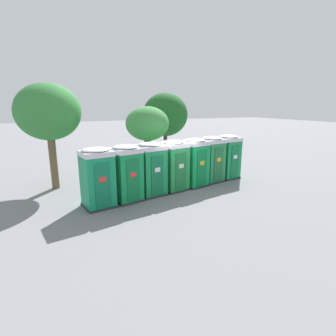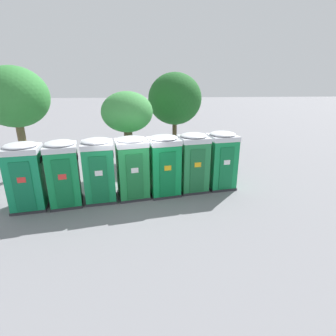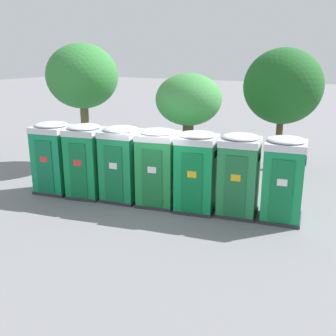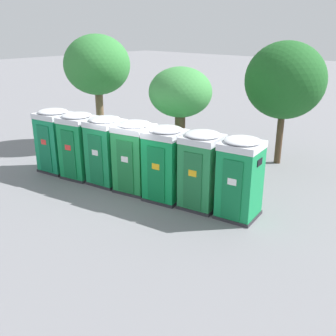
{
  "view_description": "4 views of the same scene",
  "coord_description": "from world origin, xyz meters",
  "px_view_note": "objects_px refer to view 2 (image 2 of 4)",
  "views": [
    {
      "loc": [
        -5.6,
        -11.6,
        4.22
      ],
      "look_at": [
        -0.31,
        -0.25,
        1.19
      ],
      "focal_mm": 28.0,
      "sensor_mm": 36.0,
      "label": 1
    },
    {
      "loc": [
        0.68,
        -10.31,
        4.7
      ],
      "look_at": [
        1.51,
        0.09,
        1.12
      ],
      "focal_mm": 28.0,
      "sensor_mm": 36.0,
      "label": 2
    },
    {
      "loc": [
        6.26,
        -10.7,
        4.81
      ],
      "look_at": [
        0.38,
        -0.12,
        1.28
      ],
      "focal_mm": 42.0,
      "sensor_mm": 36.0,
      "label": 3
    },
    {
      "loc": [
        9.68,
        -9.11,
        5.61
      ],
      "look_at": [
        1.4,
        0.07,
        1.12
      ],
      "focal_mm": 42.0,
      "sensor_mm": 36.0,
      "label": 4
    }
  ],
  "objects_px": {
    "portapotty_2": "(99,170)",
    "street_tree_0": "(175,99)",
    "portapotty_0": "(26,176)",
    "portapotty_3": "(132,167)",
    "street_tree_1": "(127,113)",
    "portapotty_5": "(193,162)",
    "street_tree_2": "(14,98)",
    "portapotty_6": "(221,160)",
    "portapotty_4": "(164,165)",
    "portapotty_1": "(64,173)"
  },
  "relations": [
    {
      "from": "portapotty_0",
      "to": "street_tree_2",
      "type": "xyz_separation_m",
      "value": [
        -1.55,
        3.53,
        2.57
      ]
    },
    {
      "from": "portapotty_0",
      "to": "street_tree_1",
      "type": "height_order",
      "value": "street_tree_1"
    },
    {
      "from": "portapotty_4",
      "to": "portapotty_5",
      "type": "distance_m",
      "value": 1.31
    },
    {
      "from": "portapotty_2",
      "to": "street_tree_2",
      "type": "bearing_deg",
      "value": 143.67
    },
    {
      "from": "street_tree_0",
      "to": "street_tree_1",
      "type": "bearing_deg",
      "value": -128.19
    },
    {
      "from": "street_tree_0",
      "to": "portapotty_1",
      "type": "bearing_deg",
      "value": -126.35
    },
    {
      "from": "portapotty_6",
      "to": "street_tree_2",
      "type": "distance_m",
      "value": 9.86
    },
    {
      "from": "portapotty_2",
      "to": "portapotty_3",
      "type": "distance_m",
      "value": 1.31
    },
    {
      "from": "portapotty_2",
      "to": "portapotty_6",
      "type": "xyz_separation_m",
      "value": [
        5.16,
        0.93,
        0.0
      ]
    },
    {
      "from": "portapotty_3",
      "to": "portapotty_5",
      "type": "bearing_deg",
      "value": 10.93
    },
    {
      "from": "portapotty_2",
      "to": "street_tree_2",
      "type": "height_order",
      "value": "street_tree_2"
    },
    {
      "from": "portapotty_2",
      "to": "portapotty_5",
      "type": "height_order",
      "value": "same"
    },
    {
      "from": "portapotty_2",
      "to": "portapotty_5",
      "type": "xyz_separation_m",
      "value": [
        3.87,
        0.7,
        0.0
      ]
    },
    {
      "from": "portapotty_1",
      "to": "street_tree_0",
      "type": "distance_m",
      "value": 8.62
    },
    {
      "from": "portapotty_6",
      "to": "street_tree_1",
      "type": "xyz_separation_m",
      "value": [
        -4.17,
        2.1,
        1.82
      ]
    },
    {
      "from": "portapotty_1",
      "to": "portapotty_6",
      "type": "bearing_deg",
      "value": 10.73
    },
    {
      "from": "portapotty_5",
      "to": "portapotty_3",
      "type": "bearing_deg",
      "value": -169.07
    },
    {
      "from": "portapotty_0",
      "to": "portapotty_3",
      "type": "height_order",
      "value": "same"
    },
    {
      "from": "portapotty_0",
      "to": "street_tree_1",
      "type": "bearing_deg",
      "value": 44.6
    },
    {
      "from": "street_tree_1",
      "to": "street_tree_2",
      "type": "distance_m",
      "value": 5.17
    },
    {
      "from": "street_tree_0",
      "to": "portapotty_5",
      "type": "bearing_deg",
      "value": -87.88
    },
    {
      "from": "street_tree_2",
      "to": "portapotty_1",
      "type": "bearing_deg",
      "value": -49.44
    },
    {
      "from": "portapotty_2",
      "to": "portapotty_5",
      "type": "relative_size",
      "value": 1.0
    },
    {
      "from": "street_tree_0",
      "to": "portapotty_2",
      "type": "bearing_deg",
      "value": -119.7
    },
    {
      "from": "portapotty_4",
      "to": "street_tree_1",
      "type": "bearing_deg",
      "value": 121.34
    },
    {
      "from": "portapotty_2",
      "to": "portapotty_4",
      "type": "height_order",
      "value": "same"
    },
    {
      "from": "street_tree_1",
      "to": "street_tree_2",
      "type": "xyz_separation_m",
      "value": [
        -5.12,
        0.01,
        0.75
      ]
    },
    {
      "from": "street_tree_1",
      "to": "portapotty_0",
      "type": "bearing_deg",
      "value": -135.4
    },
    {
      "from": "street_tree_0",
      "to": "portapotty_6",
      "type": "bearing_deg",
      "value": -74.68
    },
    {
      "from": "portapotty_0",
      "to": "portapotty_2",
      "type": "height_order",
      "value": "same"
    },
    {
      "from": "portapotty_5",
      "to": "street_tree_0",
      "type": "bearing_deg",
      "value": 92.12
    },
    {
      "from": "portapotty_2",
      "to": "street_tree_2",
      "type": "xyz_separation_m",
      "value": [
        -4.13,
        3.04,
        2.57
      ]
    },
    {
      "from": "portapotty_3",
      "to": "street_tree_2",
      "type": "distance_m",
      "value": 6.63
    },
    {
      "from": "portapotty_3",
      "to": "portapotty_5",
      "type": "xyz_separation_m",
      "value": [
        2.57,
        0.5,
        0.0
      ]
    },
    {
      "from": "street_tree_1",
      "to": "portapotty_2",
      "type": "bearing_deg",
      "value": -108.13
    },
    {
      "from": "portapotty_3",
      "to": "street_tree_1",
      "type": "bearing_deg",
      "value": 96.2
    },
    {
      "from": "portapotty_4",
      "to": "street_tree_1",
      "type": "distance_m",
      "value": 3.58
    },
    {
      "from": "portapotty_1",
      "to": "street_tree_2",
      "type": "height_order",
      "value": "street_tree_2"
    },
    {
      "from": "portapotty_4",
      "to": "portapotty_6",
      "type": "height_order",
      "value": "same"
    },
    {
      "from": "portapotty_2",
      "to": "street_tree_0",
      "type": "bearing_deg",
      "value": 60.3
    },
    {
      "from": "portapotty_1",
      "to": "portapotty_3",
      "type": "height_order",
      "value": "same"
    },
    {
      "from": "portapotty_1",
      "to": "portapotty_4",
      "type": "xyz_separation_m",
      "value": [
        3.87,
        0.68,
        -0.0
      ]
    },
    {
      "from": "portapotty_0",
      "to": "portapotty_4",
      "type": "bearing_deg",
      "value": 9.64
    },
    {
      "from": "portapotty_2",
      "to": "street_tree_0",
      "type": "distance_m",
      "value": 7.71
    },
    {
      "from": "portapotty_1",
      "to": "portapotty_5",
      "type": "relative_size",
      "value": 1.0
    },
    {
      "from": "portapotty_3",
      "to": "street_tree_0",
      "type": "height_order",
      "value": "street_tree_0"
    },
    {
      "from": "portapotty_5",
      "to": "street_tree_2",
      "type": "distance_m",
      "value": 8.72
    },
    {
      "from": "portapotty_1",
      "to": "street_tree_1",
      "type": "height_order",
      "value": "street_tree_1"
    },
    {
      "from": "portapotty_3",
      "to": "street_tree_2",
      "type": "height_order",
      "value": "street_tree_2"
    },
    {
      "from": "portapotty_5",
      "to": "street_tree_0",
      "type": "xyz_separation_m",
      "value": [
        -0.21,
        5.71,
        2.23
      ]
    }
  ]
}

